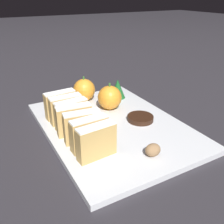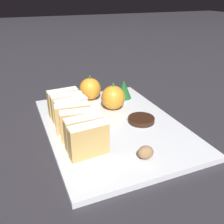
{
  "view_description": "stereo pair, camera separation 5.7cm",
  "coord_description": "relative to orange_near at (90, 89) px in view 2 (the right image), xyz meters",
  "views": [
    {
      "loc": [
        -0.25,
        -0.45,
        0.29
      ],
      "look_at": [
        0.0,
        0.0,
        0.04
      ],
      "focal_mm": 40.0,
      "sensor_mm": 36.0,
      "label": 1
    },
    {
      "loc": [
        -0.2,
        -0.48,
        0.29
      ],
      "look_at": [
        0.0,
        0.0,
        0.04
      ],
      "focal_mm": 40.0,
      "sensor_mm": 36.0,
      "label": 2
    }
  ],
  "objects": [
    {
      "name": "evergreen_sprig",
      "position": [
        0.09,
        -0.03,
        -0.0
      ],
      "size": [
        0.04,
        0.04,
        0.05
      ],
      "color": "#195623",
      "rests_on": "serving_platter"
    },
    {
      "name": "stollen_slice_front",
      "position": [
        -0.09,
        -0.26,
        0.0
      ],
      "size": [
        0.08,
        0.03,
        0.07
      ],
      "color": "tan",
      "rests_on": "serving_platter"
    },
    {
      "name": "stollen_slice_sixth",
      "position": [
        -0.09,
        -0.1,
        0.0
      ],
      "size": [
        0.08,
        0.02,
        0.07
      ],
      "color": "tan",
      "rests_on": "serving_platter"
    },
    {
      "name": "orange_near",
      "position": [
        0.0,
        0.0,
        0.0
      ],
      "size": [
        0.06,
        0.06,
        0.07
      ],
      "color": "orange",
      "rests_on": "serving_platter"
    },
    {
      "name": "walnut",
      "position": [
        0.01,
        -0.31,
        -0.02
      ],
      "size": [
        0.03,
        0.03,
        0.03
      ],
      "color": "#8E6B47",
      "rests_on": "serving_platter"
    },
    {
      "name": "orange_far",
      "position": [
        0.04,
        -0.09,
        0.0
      ],
      "size": [
        0.06,
        0.06,
        0.07
      ],
      "color": "orange",
      "rests_on": "serving_platter"
    },
    {
      "name": "stollen_slice_back",
      "position": [
        -0.09,
        -0.07,
        0.0
      ],
      "size": [
        0.08,
        0.03,
        0.07
      ],
      "color": "tan",
      "rests_on": "serving_platter"
    },
    {
      "name": "serving_platter",
      "position": [
        0.0,
        -0.16,
        -0.04
      ],
      "size": [
        0.3,
        0.41,
        0.01
      ],
      "color": "silver",
      "rests_on": "ground_plane"
    },
    {
      "name": "ground_plane",
      "position": [
        0.0,
        -0.16,
        -0.04
      ],
      "size": [
        6.0,
        6.0,
        0.0
      ],
      "primitive_type": "plane",
      "color": "#28262B"
    },
    {
      "name": "stollen_slice_fourth",
      "position": [
        -0.09,
        -0.17,
        0.0
      ],
      "size": [
        0.08,
        0.03,
        0.07
      ],
      "color": "tan",
      "rests_on": "serving_platter"
    },
    {
      "name": "stollen_slice_second",
      "position": [
        -0.09,
        -0.23,
        0.0
      ],
      "size": [
        0.08,
        0.03,
        0.07
      ],
      "color": "tan",
      "rests_on": "serving_platter"
    },
    {
      "name": "stollen_slice_third",
      "position": [
        -0.09,
        -0.2,
        0.0
      ],
      "size": [
        0.08,
        0.03,
        0.07
      ],
      "color": "tan",
      "rests_on": "serving_platter"
    },
    {
      "name": "stollen_slice_fifth",
      "position": [
        -0.09,
        -0.13,
        0.0
      ],
      "size": [
        0.08,
        0.03,
        0.07
      ],
      "color": "tan",
      "rests_on": "serving_platter"
    },
    {
      "name": "chocolate_cookie",
      "position": [
        0.07,
        -0.18,
        -0.03
      ],
      "size": [
        0.06,
        0.06,
        0.01
      ],
      "color": "black",
      "rests_on": "serving_platter"
    }
  ]
}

